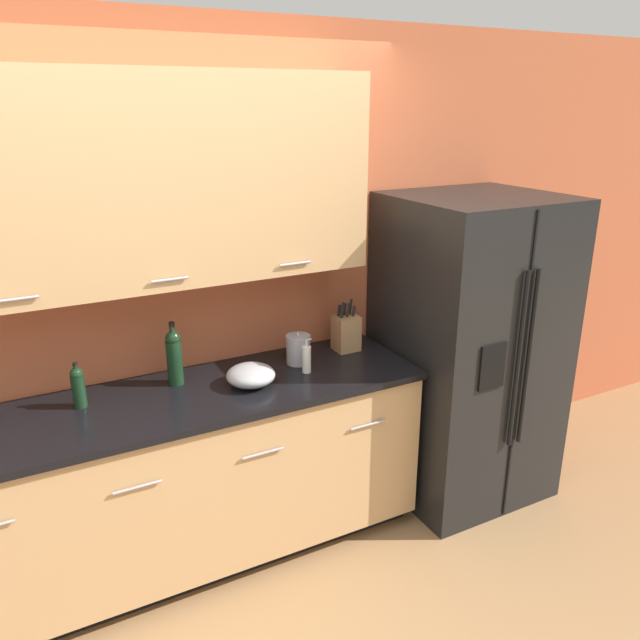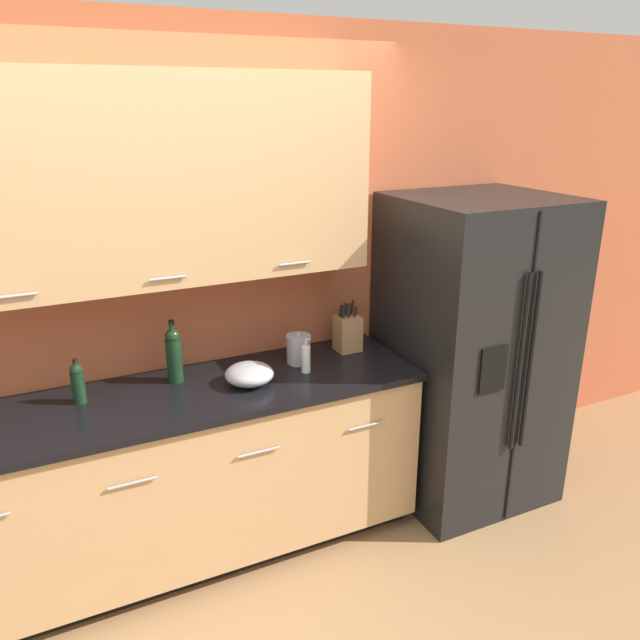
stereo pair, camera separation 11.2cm
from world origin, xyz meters
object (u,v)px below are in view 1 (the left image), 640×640
object	(u,v)px
refrigerator	(468,349)
mixing_bowl	(251,375)
soap_dispenser	(307,359)
oil_bottle	(78,386)
steel_canister	(298,349)
wine_bottle	(174,356)
knife_block	(346,332)

from	to	relation	value
refrigerator	mixing_bowl	world-z (taller)	refrigerator
soap_dispenser	oil_bottle	world-z (taller)	oil_bottle
steel_canister	wine_bottle	bearing A→B (deg)	175.43
wine_bottle	mixing_bowl	world-z (taller)	wine_bottle
soap_dispenser	steel_canister	distance (m)	0.13
soap_dispenser	refrigerator	bearing A→B (deg)	-2.91
refrigerator	soap_dispenser	xyz separation A→B (m)	(-1.00, 0.05, 0.12)
refrigerator	oil_bottle	size ratio (longest dim) A/B	8.16
knife_block	mixing_bowl	size ratio (longest dim) A/B	1.21
wine_bottle	oil_bottle	distance (m)	0.45
soap_dispenser	mixing_bowl	xyz separation A→B (m)	(-0.30, -0.01, -0.02)
soap_dispenser	mixing_bowl	distance (m)	0.30
knife_block	wine_bottle	world-z (taller)	wine_bottle
soap_dispenser	oil_bottle	size ratio (longest dim) A/B	0.83
knife_block	soap_dispenser	size ratio (longest dim) A/B	1.60
knife_block	refrigerator	bearing A→B (deg)	-17.85
soap_dispenser	oil_bottle	xyz separation A→B (m)	(-1.06, 0.14, 0.03)
knife_block	wine_bottle	distance (m)	0.94
wine_bottle	oil_bottle	world-z (taller)	wine_bottle
oil_bottle	steel_canister	distance (m)	1.08
knife_block	soap_dispenser	bearing A→B (deg)	-152.78
knife_block	mixing_bowl	world-z (taller)	knife_block
oil_bottle	mixing_bowl	xyz separation A→B (m)	(0.76, -0.14, -0.05)
oil_bottle	steel_canister	bearing A→B (deg)	-0.56
refrigerator	knife_block	xyz separation A→B (m)	(-0.68, 0.22, 0.15)
soap_dispenser	steel_canister	world-z (taller)	soap_dispenser
refrigerator	steel_canister	bearing A→B (deg)	169.91
knife_block	mixing_bowl	bearing A→B (deg)	-164.45
soap_dispenser	steel_canister	bearing A→B (deg)	83.36
wine_bottle	refrigerator	bearing A→B (deg)	-7.95
wine_bottle	steel_canister	xyz separation A→B (m)	(0.63, -0.05, -0.07)
refrigerator	wine_bottle	bearing A→B (deg)	172.05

